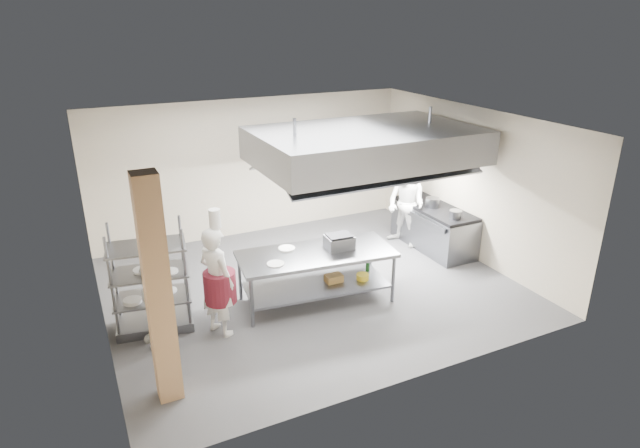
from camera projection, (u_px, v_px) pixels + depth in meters
name	position (u px, v px, depth m)	size (l,w,h in m)	color
floor	(311.00, 286.00, 9.73)	(7.00, 7.00, 0.00)	#3D3D40
ceiling	(310.00, 122.00, 8.63)	(7.00, 7.00, 0.00)	silver
wall_back	(253.00, 167.00, 11.70)	(7.00, 7.00, 0.00)	#C1B299
wall_left	(92.00, 244.00, 7.76)	(6.00, 6.00, 0.00)	#C1B299
wall_right	(470.00, 183.00, 10.60)	(6.00, 6.00, 0.00)	#C1B299
column	(158.00, 293.00, 6.41)	(0.30, 0.30, 3.00)	tan
exhaust_hood	(366.00, 145.00, 9.72)	(4.00, 2.50, 0.60)	slate
hood_strip_a	(321.00, 168.00, 9.47)	(1.60, 0.12, 0.04)	white
hood_strip_b	(406.00, 157.00, 10.20)	(1.60, 0.12, 0.04)	white
wall_shelf	(329.00, 160.00, 12.29)	(1.50, 0.28, 0.04)	slate
island	(316.00, 277.00, 9.09)	(2.61, 1.09, 0.91)	gray
island_worktop	(316.00, 254.00, 8.94)	(2.61, 1.09, 0.06)	slate
island_undershelf	(316.00, 285.00, 9.15)	(2.40, 0.98, 0.04)	slate
pass_rack	(150.00, 278.00, 8.15)	(1.15, 0.67, 1.72)	slate
cooking_range	(433.00, 228.00, 11.24)	(0.80, 2.00, 0.84)	slate
range_top	(435.00, 208.00, 11.08)	(0.78, 1.96, 0.06)	black
chef_head	(217.00, 281.00, 8.02)	(0.64, 0.42, 1.76)	white
chef_line	(406.00, 205.00, 11.17)	(0.89, 0.69, 1.82)	white
chef_plating	(154.00, 293.00, 7.79)	(0.97, 0.40, 1.65)	white
griddle	(339.00, 242.00, 9.05)	(0.46, 0.36, 0.22)	slate
wicker_basket	(334.00, 278.00, 9.20)	(0.29, 0.20, 0.13)	brown
stockpot	(432.00, 202.00, 11.04)	(0.28, 0.28, 0.20)	gray
plate_stack	(152.00, 296.00, 8.27)	(0.28, 0.28, 0.05)	white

